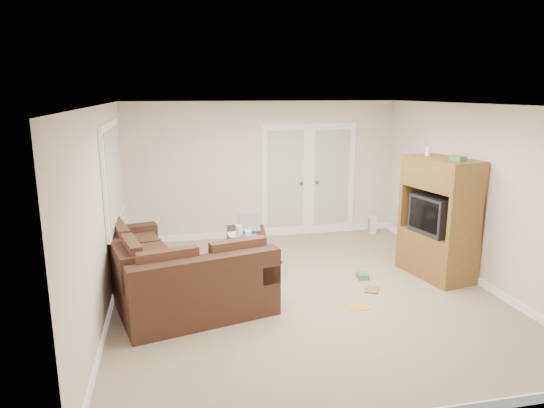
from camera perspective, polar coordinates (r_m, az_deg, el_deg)
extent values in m
plane|color=tan|center=(6.69, 3.72, -10.36)|extent=(5.50, 5.50, 0.00)
cube|color=white|center=(6.14, 4.07, 11.57)|extent=(5.00, 5.50, 0.02)
cube|color=silver|center=(6.12, -19.26, -0.98)|extent=(0.02, 5.50, 2.50)
cube|color=silver|center=(7.38, 22.90, 1.03)|extent=(0.02, 5.50, 2.50)
cube|color=silver|center=(8.93, -0.97, 3.99)|extent=(5.00, 0.02, 2.50)
cube|color=silver|center=(3.85, 15.32, -8.87)|extent=(5.00, 0.02, 2.50)
cube|color=silver|center=(9.02, 1.57, 2.64)|extent=(0.90, 0.04, 2.13)
cube|color=silver|center=(9.27, 6.99, 2.83)|extent=(0.90, 0.04, 2.13)
cube|color=silver|center=(8.99, 1.61, 2.92)|extent=(0.68, 0.02, 1.80)
cube|color=silver|center=(9.24, 7.05, 3.11)|extent=(0.68, 0.02, 1.80)
cube|color=silver|center=(7.03, -18.25, 3.35)|extent=(0.04, 1.92, 1.42)
cube|color=silver|center=(7.03, -18.05, 3.36)|extent=(0.02, 1.74, 1.24)
cube|color=#45281A|center=(6.99, -15.00, -7.93)|extent=(1.42, 2.42, 0.42)
cube|color=#45281A|center=(6.80, -17.90, -4.95)|extent=(0.79, 2.26, 0.43)
cube|color=#45281A|center=(7.84, -16.64, -3.28)|extent=(0.92, 0.45, 0.22)
cube|color=#543321|center=(6.91, -14.48, -5.78)|extent=(1.11, 2.25, 0.12)
cube|color=#45281A|center=(6.06, -8.58, -10.93)|extent=(1.94, 1.30, 0.42)
cube|color=#45281A|center=(5.61, -7.69, -8.26)|extent=(1.78, 0.67, 0.43)
cube|color=#45281A|center=(6.19, -1.83, -7.08)|extent=(0.45, 0.92, 0.22)
cube|color=#543321|center=(6.03, -8.90, -8.33)|extent=(1.77, 0.99, 0.12)
cube|color=black|center=(6.15, -1.84, -6.00)|extent=(0.50, 0.84, 0.03)
cube|color=red|center=(6.33, -2.66, -5.25)|extent=(0.34, 0.19, 0.02)
cube|color=black|center=(7.51, -3.04, -3.89)|extent=(0.77, 1.28, 0.06)
cube|color=black|center=(7.61, -3.02, -6.07)|extent=(0.67, 1.19, 0.03)
cylinder|color=white|center=(7.43, -3.90, -3.17)|extent=(0.10, 0.10, 0.18)
cylinder|color=red|center=(7.38, -3.92, -1.94)|extent=(0.01, 0.01, 0.15)
cube|color=#2D4194|center=(7.17, -2.82, -4.06)|extent=(0.26, 0.16, 0.10)
cube|color=white|center=(7.40, -3.03, -3.92)|extent=(0.48, 0.71, 0.00)
cube|color=brown|center=(7.56, 18.72, -5.60)|extent=(0.80, 1.19, 0.65)
cube|color=brown|center=(7.28, 19.41, 3.39)|extent=(0.80, 1.19, 0.44)
cube|color=black|center=(7.38, 18.93, -1.21)|extent=(0.64, 0.74, 0.55)
cube|color=black|center=(7.20, 17.36, -1.26)|extent=(0.12, 0.56, 0.44)
cube|color=#3F8A41|center=(7.05, 21.05, 5.03)|extent=(0.17, 0.22, 0.07)
cylinder|color=white|center=(7.48, 17.88, 5.94)|extent=(0.08, 0.08, 0.13)
cube|color=olive|center=(7.56, 19.85, -5.97)|extent=(0.52, 0.52, 0.59)
cylinder|color=silver|center=(7.46, 20.05, -3.50)|extent=(0.14, 0.14, 0.09)
cylinder|color=silver|center=(7.43, 20.12, -2.70)|extent=(0.03, 0.03, 0.13)
cone|color=white|center=(7.39, 20.20, -1.68)|extent=(0.25, 0.25, 0.16)
cube|color=white|center=(9.49, 11.72, -2.43)|extent=(0.14, 0.12, 0.33)
cube|color=gold|center=(6.35, 10.10, -11.85)|extent=(0.28, 0.23, 0.01)
cube|color=#3F8A41|center=(7.27, 10.58, -8.28)|extent=(0.17, 0.21, 0.08)
imported|color=olive|center=(6.89, 10.85, -9.78)|extent=(0.27, 0.30, 0.02)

